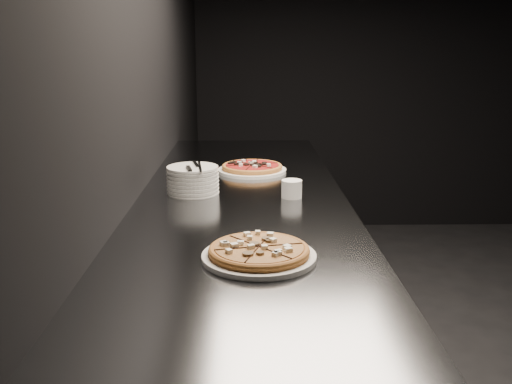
{
  "coord_description": "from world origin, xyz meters",
  "views": [
    {
      "loc": [
        -2.11,
        -1.98,
        1.45
      ],
      "look_at": [
        -2.08,
        -0.03,
        0.94
      ],
      "focal_mm": 40.0,
      "sensor_mm": 36.0,
      "label": 1
    }
  ],
  "objects_px": {
    "pizza_mushroom": "(259,252)",
    "plate_stack": "(193,180)",
    "cutlery": "(194,167)",
    "ramekin": "(292,188)",
    "pizza_tomato": "(252,168)",
    "counter": "(243,313)"
  },
  "relations": [
    {
      "from": "plate_stack",
      "to": "cutlery",
      "type": "distance_m",
      "value": 0.05
    },
    {
      "from": "counter",
      "to": "pizza_tomato",
      "type": "xyz_separation_m",
      "value": [
        0.04,
        0.39,
        0.48
      ]
    },
    {
      "from": "cutlery",
      "to": "plate_stack",
      "type": "bearing_deg",
      "value": 105.05
    },
    {
      "from": "pizza_tomato",
      "to": "cutlery",
      "type": "height_order",
      "value": "cutlery"
    },
    {
      "from": "pizza_tomato",
      "to": "counter",
      "type": "bearing_deg",
      "value": -95.91
    },
    {
      "from": "pizza_mushroom",
      "to": "plate_stack",
      "type": "xyz_separation_m",
      "value": [
        -0.23,
        0.67,
        0.03
      ]
    },
    {
      "from": "counter",
      "to": "plate_stack",
      "type": "height_order",
      "value": "plate_stack"
    },
    {
      "from": "counter",
      "to": "cutlery",
      "type": "xyz_separation_m",
      "value": [
        -0.17,
        0.03,
        0.56
      ]
    },
    {
      "from": "pizza_mushroom",
      "to": "cutlery",
      "type": "bearing_deg",
      "value": 108.48
    },
    {
      "from": "cutlery",
      "to": "ramekin",
      "type": "relative_size",
      "value": 2.76
    },
    {
      "from": "pizza_tomato",
      "to": "cutlery",
      "type": "bearing_deg",
      "value": -120.65
    },
    {
      "from": "pizza_mushroom",
      "to": "plate_stack",
      "type": "relative_size",
      "value": 1.63
    },
    {
      "from": "pizza_tomato",
      "to": "ramekin",
      "type": "height_order",
      "value": "ramekin"
    },
    {
      "from": "plate_stack",
      "to": "ramekin",
      "type": "bearing_deg",
      "value": -12.03
    },
    {
      "from": "pizza_tomato",
      "to": "ramekin",
      "type": "bearing_deg",
      "value": -72.07
    },
    {
      "from": "pizza_mushroom",
      "to": "cutlery",
      "type": "height_order",
      "value": "cutlery"
    },
    {
      "from": "pizza_tomato",
      "to": "cutlery",
      "type": "xyz_separation_m",
      "value": [
        -0.21,
        -0.36,
        0.08
      ]
    },
    {
      "from": "pizza_tomato",
      "to": "ramekin",
      "type": "distance_m",
      "value": 0.44
    },
    {
      "from": "pizza_mushroom",
      "to": "plate_stack",
      "type": "distance_m",
      "value": 0.71
    },
    {
      "from": "cutlery",
      "to": "ramekin",
      "type": "xyz_separation_m",
      "value": [
        0.35,
        -0.06,
        -0.07
      ]
    },
    {
      "from": "plate_stack",
      "to": "cutlery",
      "type": "relative_size",
      "value": 0.93
    },
    {
      "from": "pizza_mushroom",
      "to": "plate_stack",
      "type": "bearing_deg",
      "value": 108.68
    }
  ]
}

